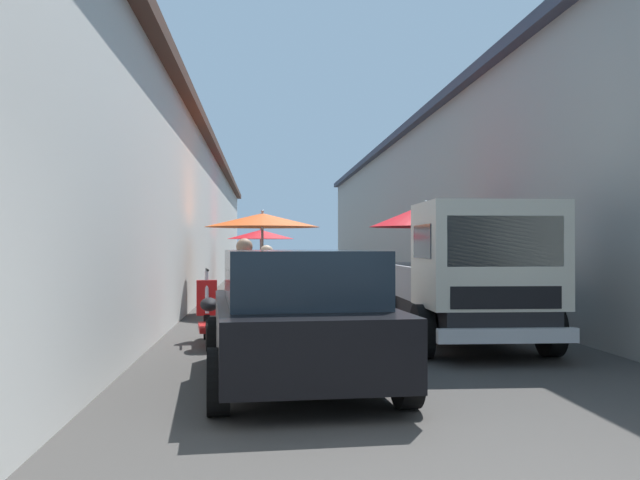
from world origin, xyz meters
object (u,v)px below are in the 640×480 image
Objects in this scene: fruit_stall_near_right at (260,245)px; vendor_in_shade at (266,289)px; vendor_by_crates at (244,290)px; parked_scooter at (208,315)px; delivery_truck at (472,278)px; fruit_stall_far_right at (427,229)px; hatchback_car at (297,316)px; fruit_stall_mid_lane at (261,232)px.

vendor_in_shade is at bearing -179.37° from fruit_stall_near_right.
vendor_by_crates is 0.94× the size of parked_scooter.
delivery_truck is 2.93× the size of parked_scooter.
fruit_stall_far_right is 10.26m from fruit_stall_near_right.
vendor_in_shade is (-13.18, -0.15, -0.66)m from fruit_stall_near_right.
fruit_stall_far_right is 1.61× the size of vendor_in_shade.
fruit_stall_near_right is at bearing 1.66° from hatchback_car.
fruit_stall_near_right is 12.97m from parked_scooter.
hatchback_car is 0.81× the size of delivery_truck.
fruit_stall_far_right is 1.52× the size of vendor_by_crates.
parked_scooter is (0.82, 3.83, -0.59)m from delivery_truck.
parked_scooter is at bearing 77.90° from delivery_truck.
fruit_stall_mid_lane is 6.54m from vendor_by_crates.
vendor_by_crates is at bearing 142.68° from fruit_stall_far_right.
fruit_stall_near_right is 1.36× the size of parked_scooter.
fruit_stall_mid_lane is 5.39m from vendor_in_shade.
vendor_by_crates is (-14.36, 0.15, -0.59)m from fruit_stall_near_right.
hatchback_car is 2.52× the size of vendor_by_crates.
fruit_stall_far_right is 5.97m from vendor_by_crates.
delivery_truck is at bearing -100.53° from vendor_in_shade.
hatchback_car is at bearing -177.11° from fruit_stall_mid_lane.
fruit_stall_far_right is at bearing -117.93° from fruit_stall_mid_lane.
fruit_stall_mid_lane is at bearing 2.89° from hatchback_car.
fruit_stall_near_right is 1.53× the size of vendor_in_shade.
delivery_truck is 3.10× the size of vendor_by_crates.
fruit_stall_mid_lane reaches higher than vendor_by_crates.
fruit_stall_near_right is at bearing -0.60° from vendor_by_crates.
vendor_by_crates is 1.21m from vendor_in_shade.
hatchback_car is (-6.28, 2.97, -1.10)m from fruit_stall_far_right.
fruit_stall_mid_lane is 8.15m from hatchback_car.
delivery_truck is 3.31m from vendor_by_crates.
delivery_truck is 3.28× the size of vendor_in_shade.
fruit_stall_near_right is at bearing -3.26° from parked_scooter.
fruit_stall_far_right is 0.93× the size of fruit_stall_mid_lane.
fruit_stall_mid_lane reaches higher than vendor_in_shade.
vendor_in_shade is (0.55, 2.95, -0.18)m from delivery_truck.
delivery_truck reaches higher than vendor_in_shade.
fruit_stall_mid_lane reaches higher than parked_scooter.
hatchback_car is 2.38× the size of parked_scooter.
delivery_truck is at bearing -50.03° from hatchback_car.
vendor_by_crates is (-0.63, 3.25, -0.12)m from delivery_truck.
vendor_in_shade is (-5.31, -0.09, -0.94)m from fruit_stall_mid_lane.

